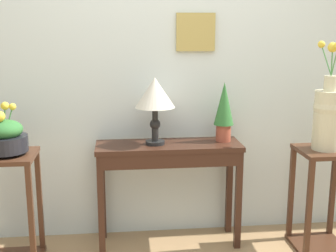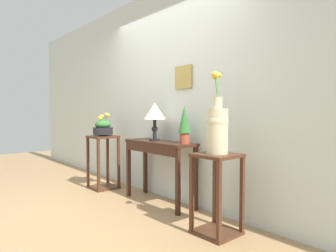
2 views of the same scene
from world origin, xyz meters
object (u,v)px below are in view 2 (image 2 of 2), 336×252
console_table (158,152)px  potted_plant_on_console (184,123)px  table_lamp (155,113)px  pedestal_stand_right (217,194)px  pedestal_stand_left (103,162)px  flower_vase_tall_right (217,125)px  planter_bowl_wide_left (103,128)px

console_table → potted_plant_on_console: size_ratio=2.39×
console_table → table_lamp: bearing=168.1°
console_table → pedestal_stand_right: (1.10, -0.18, -0.27)m
pedestal_stand_left → table_lamp: bearing=11.0°
potted_plant_on_console → flower_vase_tall_right: size_ratio=0.58×
potted_plant_on_console → pedestal_stand_right: (0.69, -0.24, -0.64)m
planter_bowl_wide_left → potted_plant_on_console: bearing=8.7°
potted_plant_on_console → pedestal_stand_right: size_ratio=0.58×
potted_plant_on_console → pedestal_stand_left: 1.66m
table_lamp → flower_vase_tall_right: size_ratio=0.64×
planter_bowl_wide_left → pedestal_stand_right: 2.27m
console_table → pedestal_stand_left: (-1.10, -0.17, -0.25)m
pedestal_stand_left → planter_bowl_wide_left: bearing=134.4°
table_lamp → flower_vase_tall_right: 1.22m
pedestal_stand_right → flower_vase_tall_right: 0.65m
flower_vase_tall_right → pedestal_stand_right: bearing=41.5°
table_lamp → flower_vase_tall_right: bearing=-9.4°
console_table → pedestal_stand_right: console_table is taller
console_table → potted_plant_on_console: bearing=7.9°
pedestal_stand_left → flower_vase_tall_right: 2.29m
table_lamp → potted_plant_on_console: 0.53m
console_table → pedestal_stand_left: bearing=-171.0°
planter_bowl_wide_left → flower_vase_tall_right: bearing=-0.1°
pedestal_stand_right → flower_vase_tall_right: flower_vase_tall_right is taller
pedestal_stand_left → planter_bowl_wide_left: size_ratio=2.33×
flower_vase_tall_right → potted_plant_on_console: bearing=161.1°
pedestal_stand_right → potted_plant_on_console: bearing=161.1°
pedestal_stand_right → console_table: bearing=170.8°
pedestal_stand_right → planter_bowl_wide_left: bearing=179.9°
table_lamp → potted_plant_on_console: table_lamp is taller
planter_bowl_wide_left → console_table: bearing=8.9°
potted_plant_on_console → pedestal_stand_left: size_ratio=0.56×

